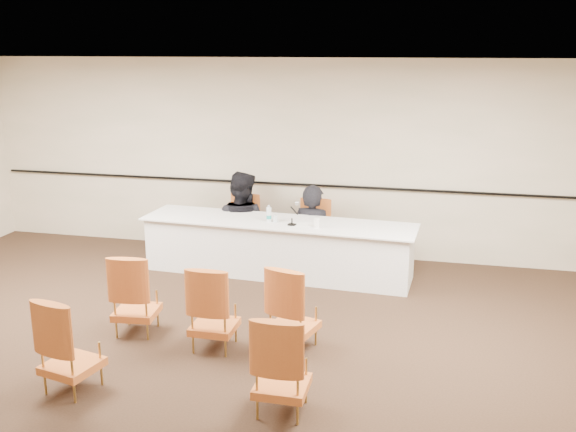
% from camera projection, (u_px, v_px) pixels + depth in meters
% --- Properties ---
extents(floor, '(10.00, 10.00, 0.00)m').
position_uv_depth(floor, '(201.00, 370.00, 6.46)').
color(floor, black).
rests_on(floor, ground).
extents(ceiling, '(10.00, 10.00, 0.00)m').
position_uv_depth(ceiling, '(190.00, 65.00, 5.69)').
color(ceiling, silver).
rests_on(ceiling, ground).
extents(wall_back, '(10.00, 0.04, 3.00)m').
position_uv_depth(wall_back, '(290.00, 158.00, 9.84)').
color(wall_back, beige).
rests_on(wall_back, ground).
extents(wall_rail, '(9.80, 0.04, 0.03)m').
position_uv_depth(wall_rail, '(290.00, 184.00, 9.90)').
color(wall_rail, black).
rests_on(wall_rail, wall_back).
extents(panel_table, '(3.93, 1.12, 0.78)m').
position_uv_depth(panel_table, '(278.00, 247.00, 9.11)').
color(panel_table, silver).
rests_on(panel_table, ground).
extents(panelist_main, '(0.71, 0.53, 1.78)m').
position_uv_depth(panelist_main, '(312.00, 243.00, 9.56)').
color(panelist_main, black).
rests_on(panelist_main, ground).
extents(panelist_main_chair, '(0.53, 0.53, 0.95)m').
position_uv_depth(panelist_main_chair, '(312.00, 233.00, 9.52)').
color(panelist_main_chair, '#AC511E').
rests_on(panelist_main_chair, ground).
extents(panelist_second, '(1.01, 0.86, 1.84)m').
position_uv_depth(panelist_second, '(241.00, 230.00, 9.85)').
color(panelist_second, black).
rests_on(panelist_second, ground).
extents(panelist_second_chair, '(0.53, 0.53, 0.95)m').
position_uv_depth(panelist_second_chair, '(241.00, 227.00, 9.83)').
color(panelist_second_chair, '#AC511E').
rests_on(panelist_second_chair, ground).
extents(papers, '(0.36, 0.31, 0.00)m').
position_uv_depth(papers, '(303.00, 225.00, 8.82)').
color(papers, white).
rests_on(papers, panel_table).
extents(microphone, '(0.16, 0.24, 0.31)m').
position_uv_depth(microphone, '(292.00, 214.00, 8.76)').
color(microphone, black).
rests_on(microphone, panel_table).
extents(water_bottle, '(0.08, 0.08, 0.24)m').
position_uv_depth(water_bottle, '(269.00, 213.00, 8.96)').
color(water_bottle, teal).
rests_on(water_bottle, panel_table).
extents(drinking_glass, '(0.08, 0.08, 0.10)m').
position_uv_depth(drinking_glass, '(275.00, 219.00, 8.95)').
color(drinking_glass, silver).
rests_on(drinking_glass, panel_table).
extents(coffee_cup, '(0.10, 0.10, 0.13)m').
position_uv_depth(coffee_cup, '(317.00, 223.00, 8.67)').
color(coffee_cup, white).
rests_on(coffee_cup, panel_table).
extents(aud_chair_front_left, '(0.55, 0.55, 0.95)m').
position_uv_depth(aud_chair_front_left, '(136.00, 293.00, 7.20)').
color(aud_chair_front_left, '#AC511E').
rests_on(aud_chair_front_left, ground).
extents(aud_chair_front_mid, '(0.50, 0.50, 0.95)m').
position_uv_depth(aud_chair_front_mid, '(214.00, 307.00, 6.83)').
color(aud_chair_front_mid, '#AC511E').
rests_on(aud_chair_front_mid, ground).
extents(aud_chair_front_right, '(0.62, 0.62, 0.95)m').
position_uv_depth(aud_chair_front_right, '(293.00, 307.00, 6.81)').
color(aud_chair_front_right, '#AC511E').
rests_on(aud_chair_front_right, ground).
extents(aud_chair_back_left, '(0.60, 0.60, 0.95)m').
position_uv_depth(aud_chair_back_left, '(70.00, 344.00, 5.98)').
color(aud_chair_back_left, '#AC511E').
rests_on(aud_chair_back_left, ground).
extents(aud_chair_back_right, '(0.50, 0.50, 0.95)m').
position_uv_depth(aud_chair_back_right, '(282.00, 363.00, 5.62)').
color(aud_chair_back_right, '#AC511E').
rests_on(aud_chair_back_right, ground).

